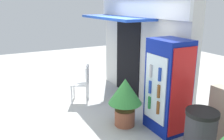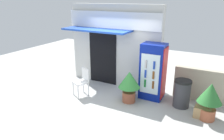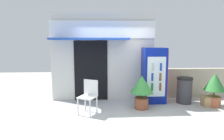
{
  "view_description": "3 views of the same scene",
  "coord_description": "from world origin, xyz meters",
  "views": [
    {
      "loc": [
        4.49,
        -1.85,
        2.42
      ],
      "look_at": [
        -0.13,
        0.6,
        0.94
      ],
      "focal_mm": 37.82,
      "sensor_mm": 36.0,
      "label": 1
    },
    {
      "loc": [
        3.13,
        -5.14,
        3.14
      ],
      "look_at": [
        0.1,
        0.48,
        0.94
      ],
      "focal_mm": 33.95,
      "sensor_mm": 36.0,
      "label": 2
    },
    {
      "loc": [
        -0.51,
        -5.14,
        1.97
      ],
      "look_at": [
        -0.14,
        0.6,
        1.15
      ],
      "focal_mm": 31.21,
      "sensor_mm": 36.0,
      "label": 3
    }
  ],
  "objects": [
    {
      "name": "cardboard_box",
      "position": [
        2.9,
        0.51,
        0.16
      ],
      "size": [
        0.45,
        0.33,
        0.32
      ],
      "primitive_type": "cube",
      "rotation": [
        0.0,
        0.0,
        -0.04
      ],
      "color": "tan",
      "rests_on": "ground"
    },
    {
      "name": "trash_bin",
      "position": [
        2.25,
        0.89,
        0.43
      ],
      "size": [
        0.5,
        0.5,
        0.85
      ],
      "color": "#38383D",
      "rests_on": "ground"
    },
    {
      "name": "potted_plant_near_shop",
      "position": [
        0.73,
        0.43,
        0.63
      ],
      "size": [
        0.68,
        0.68,
        1.0
      ],
      "color": "#995138",
      "rests_on": "ground"
    },
    {
      "name": "plastic_chair",
      "position": [
        -0.81,
        0.13,
        0.55
      ],
      "size": [
        0.58,
        0.58,
        0.94
      ],
      "color": "white",
      "rests_on": "ground"
    },
    {
      "name": "ground",
      "position": [
        0.0,
        0.0,
        0.0
      ],
      "size": [
        16.0,
        16.0,
        0.0
      ],
      "primitive_type": "plane",
      "color": "#B2B2AD"
    },
    {
      "name": "stone_boundary_wall",
      "position": [
        3.23,
        1.61,
        0.52
      ],
      "size": [
        2.74,
        0.22,
        1.04
      ],
      "primitive_type": "cube",
      "color": "#B7AD93",
      "rests_on": "ground"
    },
    {
      "name": "storefront_building",
      "position": [
        -0.41,
        1.56,
        1.52
      ],
      "size": [
        3.49,
        1.12,
        2.93
      ],
      "color": "silver",
      "rests_on": "ground"
    },
    {
      "name": "drink_cooler",
      "position": [
        1.27,
        1.06,
        0.9
      ],
      "size": [
        0.75,
        0.64,
        1.8
      ],
      "color": "navy",
      "rests_on": "ground"
    },
    {
      "name": "potted_plant_curbside",
      "position": [
        3.01,
        0.49,
        0.65
      ],
      "size": [
        0.63,
        0.63,
        1.04
      ],
      "color": "#AD5B3D",
      "rests_on": "ground"
    }
  ]
}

